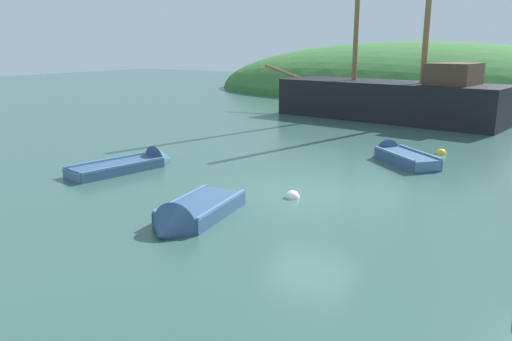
# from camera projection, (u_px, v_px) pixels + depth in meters

# --- Properties ---
(ground_plane) EXTENTS (120.00, 120.00, 0.00)m
(ground_plane) POSITION_uv_depth(u_px,v_px,m) (313.00, 195.00, 13.89)
(ground_plane) COLOR #33564C
(shore_hill) EXTENTS (38.40, 22.02, 9.00)m
(shore_hill) POSITION_uv_depth(u_px,v_px,m) (415.00, 93.00, 44.64)
(shore_hill) COLOR #387033
(shore_hill) RESTS_ON ground
(sailing_ship) EXTENTS (15.35, 6.25, 13.33)m
(sailing_ship) POSITION_uv_depth(u_px,v_px,m) (390.00, 104.00, 28.07)
(sailing_ship) COLOR black
(sailing_ship) RESTS_ON ground
(rowboat_near_dock) EXTENTS (1.49, 3.21, 1.16)m
(rowboat_near_dock) POSITION_uv_depth(u_px,v_px,m) (191.00, 218.00, 11.70)
(rowboat_near_dock) COLOR #335175
(rowboat_near_dock) RESTS_ON ground
(rowboat_outer_right) EXTENTS (3.03, 3.00, 1.05)m
(rowboat_outer_right) POSITION_uv_depth(u_px,v_px,m) (399.00, 157.00, 17.95)
(rowboat_outer_right) COLOR #335175
(rowboat_outer_right) RESTS_ON ground
(rowboat_far) EXTENTS (2.07, 3.98, 1.14)m
(rowboat_far) POSITION_uv_depth(u_px,v_px,m) (134.00, 166.00, 16.88)
(rowboat_far) COLOR #335175
(rowboat_far) RESTS_ON ground
(buoy_yellow) EXTENTS (0.41, 0.41, 0.41)m
(buoy_yellow) POSITION_uv_depth(u_px,v_px,m) (441.00, 154.00, 19.16)
(buoy_yellow) COLOR yellow
(buoy_yellow) RESTS_ON ground
(buoy_white) EXTENTS (0.41, 0.41, 0.41)m
(buoy_white) POSITION_uv_depth(u_px,v_px,m) (292.00, 198.00, 13.62)
(buoy_white) COLOR white
(buoy_white) RESTS_ON ground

